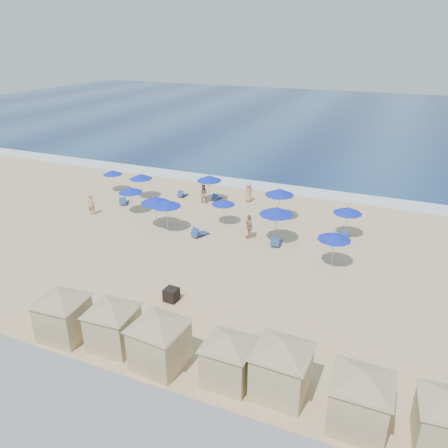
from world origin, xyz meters
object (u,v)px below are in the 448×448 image
at_px(umbrella_2, 141,176).
at_px(umbrella_0, 113,172).
at_px(umbrella_9, 348,210).
at_px(beachgoer_2, 249,226).
at_px(cabana_5, 361,391).
at_px(umbrella_6, 223,202).
at_px(umbrella_4, 209,178).
at_px(cabana_1, 112,318).
at_px(cabana_3, 228,352).
at_px(umbrella_3, 166,203).
at_px(trash_bin, 171,295).
at_px(cabana_2, 159,334).
at_px(umbrella_8, 280,192).
at_px(umbrella_7, 276,211).
at_px(umbrella_5, 155,200).
at_px(beachgoer_0, 91,204).
at_px(umbrella_10, 334,236).
at_px(beachgoer_1, 203,194).
at_px(cabana_0, 62,309).
at_px(umbrella_1, 130,190).
at_px(beachgoer_3, 249,192).
at_px(cabana_4, 282,360).

bearing_deg(umbrella_2, umbrella_0, 170.39).
relative_size(umbrella_9, beachgoer_2, 1.31).
height_order(cabana_5, umbrella_6, cabana_5).
relative_size(umbrella_2, umbrella_4, 0.94).
relative_size(cabana_1, cabana_5, 0.95).
xyz_separation_m(cabana_3, umbrella_3, (-10.07, 12.44, 0.70)).
xyz_separation_m(trash_bin, cabana_2, (2.07, -4.64, 1.27)).
height_order(trash_bin, umbrella_0, umbrella_0).
bearing_deg(umbrella_8, umbrella_7, -76.70).
xyz_separation_m(umbrella_5, beachgoer_0, (-6.20, 0.15, -1.35)).
height_order(cabana_3, umbrella_4, cabana_3).
bearing_deg(umbrella_10, beachgoer_2, 163.54).
distance_m(cabana_3, umbrella_8, 18.04).
relative_size(umbrella_7, umbrella_9, 1.16).
relative_size(umbrella_3, beachgoer_2, 1.40).
bearing_deg(beachgoer_1, cabana_0, 86.07).
height_order(cabana_3, beachgoer_1, cabana_3).
bearing_deg(umbrella_1, umbrella_6, 6.15).
height_order(cabana_0, cabana_5, cabana_5).
relative_size(trash_bin, cabana_1, 0.17).
xyz_separation_m(umbrella_1, umbrella_10, (16.74, -2.62, 0.10)).
xyz_separation_m(umbrella_5, umbrella_8, (8.08, 5.10, 0.08)).
distance_m(trash_bin, cabana_3, 6.88).
height_order(umbrella_3, beachgoer_3, umbrella_3).
distance_m(umbrella_4, umbrella_9, 12.37).
bearing_deg(beachgoer_0, cabana_3, 129.95).
bearing_deg(beachgoer_0, umbrella_5, 165.03).
distance_m(cabana_3, beachgoer_0, 21.56).
bearing_deg(beachgoer_3, umbrella_7, 74.46).
bearing_deg(cabana_4, umbrella_5, 137.00).
bearing_deg(umbrella_1, umbrella_2, 109.28).
bearing_deg(umbrella_4, umbrella_8, -12.43).
relative_size(cabana_2, umbrella_1, 1.99).
relative_size(cabana_4, beachgoer_3, 2.71).
xyz_separation_m(cabana_1, umbrella_3, (-4.28, 12.46, 0.63)).
bearing_deg(umbrella_8, umbrella_2, -179.68).
bearing_deg(cabana_2, cabana_3, 5.09).
height_order(cabana_5, beachgoer_3, cabana_5).
relative_size(cabana_3, umbrella_5, 1.61).
relative_size(cabana_0, cabana_4, 0.95).
bearing_deg(cabana_1, cabana_2, -5.71).
bearing_deg(beachgoer_0, umbrella_3, 163.49).
bearing_deg(umbrella_3, umbrella_4, 87.27).
bearing_deg(umbrella_10, cabana_2, -114.03).
bearing_deg(umbrella_0, cabana_3, -43.73).
distance_m(umbrella_0, umbrella_4, 9.42).
height_order(cabana_0, umbrella_6, cabana_0).
height_order(umbrella_8, beachgoer_0, umbrella_8).
distance_m(umbrella_4, umbrella_7, 9.48).
bearing_deg(umbrella_8, cabana_1, -98.76).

